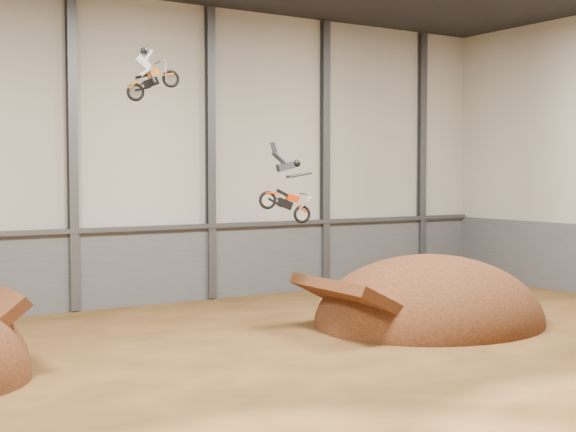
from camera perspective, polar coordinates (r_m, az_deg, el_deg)
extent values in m
plane|color=#442912|center=(24.83, 3.18, -11.05)|extent=(40.00, 40.00, 0.00)
cube|color=beige|center=(37.35, -10.27, 4.45)|extent=(40.00, 0.10, 14.00)
cube|color=#54575C|center=(37.49, -10.14, -3.59)|extent=(39.80, 0.18, 3.50)
cube|color=#47494F|center=(37.19, -10.07, -0.86)|extent=(39.80, 0.35, 0.20)
cube|color=#47494F|center=(36.05, -15.08, 4.45)|extent=(0.40, 0.36, 13.90)
cube|color=#47494F|center=(38.54, -5.54, 4.44)|extent=(0.40, 0.36, 13.90)
cube|color=#47494F|center=(41.96, 2.65, 4.33)|extent=(0.40, 0.36, 13.90)
cube|color=#47494F|center=(46.09, 9.48, 4.17)|extent=(0.40, 0.36, 13.90)
ellipsoid|color=#371A0D|center=(33.08, 10.01, -7.54)|extent=(9.67, 8.55, 5.58)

